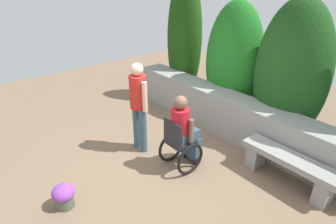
% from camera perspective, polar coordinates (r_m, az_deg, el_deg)
% --- Properties ---
extents(ground_plane, '(12.67, 12.67, 0.00)m').
position_cam_1_polar(ground_plane, '(4.97, -0.46, -10.95)').
color(ground_plane, '#7A624B').
extents(stone_retaining_wall, '(5.44, 0.55, 0.84)m').
position_cam_1_polar(stone_retaining_wall, '(5.83, 12.87, -0.76)').
color(stone_retaining_wall, gray).
rests_on(stone_retaining_wall, ground).
extents(hedge_backdrop, '(5.18, 1.02, 3.09)m').
position_cam_1_polar(hedge_backdrop, '(5.95, 17.85, 9.43)').
color(hedge_backdrop, '#1A4110').
rests_on(hedge_backdrop, ground).
extents(stone_bench, '(1.51, 0.38, 0.50)m').
position_cam_1_polar(stone_bench, '(4.83, 23.29, -9.86)').
color(stone_bench, gray).
rests_on(stone_bench, ground).
extents(person_in_wheelchair, '(0.53, 0.66, 1.33)m').
position_cam_1_polar(person_in_wheelchair, '(4.65, 2.95, -4.63)').
color(person_in_wheelchair, black).
rests_on(person_in_wheelchair, ground).
extents(person_standing_companion, '(0.49, 0.30, 1.68)m').
position_cam_1_polar(person_standing_companion, '(4.98, -6.00, 2.00)').
color(person_standing_companion, '#385266').
rests_on(person_standing_companion, ground).
extents(flower_pot_purple_near, '(0.32, 0.32, 0.37)m').
position_cam_1_polar(flower_pot_purple_near, '(4.38, -20.42, -15.58)').
color(flower_pot_purple_near, '#4F5545').
rests_on(flower_pot_purple_near, ground).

